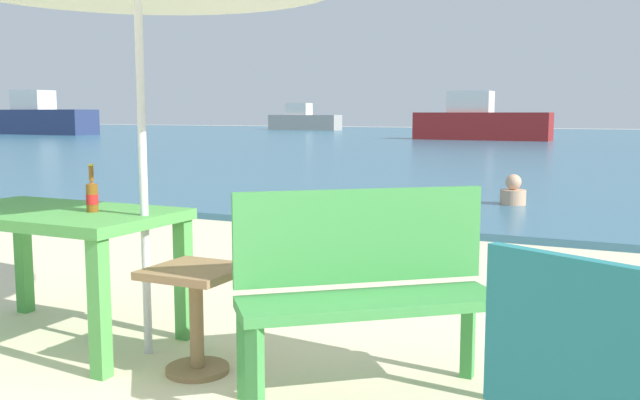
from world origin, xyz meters
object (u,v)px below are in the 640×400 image
Objects in this scene: bench_green_left at (366,280)px; boat_cargo_ship at (304,120)px; beer_bottle_amber at (92,195)px; picnic_table_green at (54,229)px; swimmer_person at (513,193)px; side_table_wood at (196,304)px; boat_fishing_trawler at (41,119)px; boat_barge at (480,122)px.

boat_cargo_ship reaches higher than bench_green_left.
boat_cargo_ship reaches higher than beer_bottle_amber.
picnic_table_green is 6.82m from swimmer_person.
side_table_wood is (1.02, -0.07, -0.30)m from picnic_table_green.
picnic_table_green is at bearing 175.91° from side_table_wood.
picnic_table_green is at bearing -173.68° from beer_bottle_amber.
swimmer_person is at bearing 94.74° from bench_green_left.
beer_bottle_amber is 0.05× the size of boat_cargo_ship.
boat_fishing_trawler reaches higher than picnic_table_green.
side_table_wood is 47.29m from boat_cargo_ship.
swimmer_person is at bearing 87.33° from side_table_wood.
boat_cargo_ship is (-19.94, 42.32, 0.11)m from picnic_table_green.
boat_barge is (-4.31, 29.24, 0.22)m from picnic_table_green.
beer_bottle_amber is 0.04× the size of boat_barge.
boat_fishing_trawler is (-30.72, 26.63, 0.43)m from bench_green_left.
boat_fishing_trawler reaches higher than beer_bottle_amber.
picnic_table_green is 3.41× the size of swimmer_person.
boat_cargo_ship is (-20.97, 42.39, 0.41)m from side_table_wood.
swimmer_person is (-0.55, 6.62, -0.30)m from bench_green_left.
boat_barge reaches higher than picnic_table_green.
boat_barge is (-5.34, 29.31, 0.52)m from side_table_wood.
beer_bottle_amber reaches higher than bench_green_left.
beer_bottle_amber is at bearing -64.45° from boat_cargo_ship.
boat_barge reaches higher than beer_bottle_amber.
side_table_wood is at bearing -7.77° from beer_bottle_amber.
swimmer_person is (1.07, 6.64, -0.61)m from beer_bottle_amber.
picnic_table_green is 1.89m from bench_green_left.
boat_barge reaches higher than side_table_wood.
bench_green_left reaches higher than swimmer_person.
swimmer_person is (0.31, 6.74, -0.11)m from side_table_wood.
boat_cargo_ship reaches higher than swimmer_person.
boat_fishing_trawler is (-24.52, -2.56, 0.10)m from boat_barge.
boat_cargo_ship is at bearing 115.23° from picnic_table_green.
boat_fishing_trawler reaches higher than boat_cargo_ship.
bench_green_left is 0.17× the size of boat_fishing_trawler.
side_table_wood is 6.75m from swimmer_person.
picnic_table_green is 29.55m from boat_barge.
picnic_table_green is at bearing -178.55° from bench_green_left.
boat_cargo_ship reaches higher than picnic_table_green.
beer_bottle_amber is (0.27, 0.03, 0.20)m from picnic_table_green.
boat_cargo_ship is (-20.21, 42.29, -0.09)m from beer_bottle_amber.
boat_barge reaches higher than bench_green_left.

